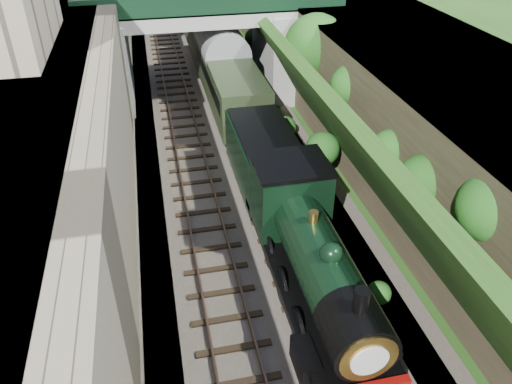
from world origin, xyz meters
TOP-DOWN VIEW (x-y plane):
  - trackbed at (0.00, 20.00)m, footprint 10.00×90.00m
  - retaining_wall at (-5.50, 20.00)m, footprint 1.00×90.00m
  - street_plateau_left at (-9.00, 20.00)m, footprint 6.00×90.00m
  - street_plateau_right at (9.50, 20.00)m, footprint 8.00×90.00m
  - embankment_slope at (5.05, 19.04)m, footprint 4.85×91.51m
  - track_left at (-2.00, 20.00)m, footprint 2.50×90.00m
  - track_right at (1.20, 20.00)m, footprint 2.50×90.00m
  - road_bridge at (0.94, 24.00)m, footprint 16.00×6.40m
  - tree at (5.91, 18.44)m, footprint 3.60×3.80m
  - locomotive at (1.20, 4.02)m, footprint 3.10×10.23m
  - tender at (1.20, 11.39)m, footprint 2.70×6.00m
  - coach_front at (1.20, 23.99)m, footprint 2.90×18.00m
  - coach_middle at (1.20, 42.79)m, footprint 2.90×18.00m

SIDE VIEW (x-z plane):
  - trackbed at x=0.00m, z-range 0.00..0.20m
  - track_left at x=-2.00m, z-range 0.15..0.35m
  - track_right at x=1.20m, z-range 0.15..0.35m
  - tender at x=1.20m, z-range 0.09..3.14m
  - locomotive at x=1.20m, z-range -0.02..3.81m
  - coach_front at x=1.20m, z-range 0.20..3.90m
  - coach_middle at x=1.20m, z-range 0.20..3.90m
  - embankment_slope at x=5.05m, z-range -0.41..6.12m
  - street_plateau_right at x=9.50m, z-range 0.00..6.25m
  - retaining_wall at x=-5.50m, z-range 0.00..7.00m
  - street_plateau_left at x=-9.00m, z-range 0.00..7.00m
  - road_bridge at x=0.94m, z-range 0.45..7.70m
  - tree at x=5.91m, z-range 1.35..7.95m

